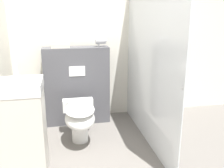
# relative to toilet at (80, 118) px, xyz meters

# --- Properties ---
(wall_back) EXTENTS (8.00, 0.06, 2.50)m
(wall_back) POSITION_rel_toilet_xyz_m (0.43, 0.89, 0.92)
(wall_back) COLOR silver
(wall_back) RESTS_ON ground_plane
(partition_panel) EXTENTS (0.93, 0.26, 1.13)m
(partition_panel) POSITION_rel_toilet_xyz_m (0.02, 0.65, 0.23)
(partition_panel) COLOR #4C4C51
(partition_panel) RESTS_ON ground_plane
(shower_glass) EXTENTS (0.04, 1.87, 2.02)m
(shower_glass) POSITION_rel_toilet_xyz_m (0.85, -0.07, 0.68)
(shower_glass) COLOR silver
(shower_glass) RESTS_ON ground_plane
(toilet) EXTENTS (0.40, 0.66, 0.49)m
(toilet) POSITION_rel_toilet_xyz_m (0.00, 0.00, 0.00)
(toilet) COLOR white
(toilet) RESTS_ON ground_plane
(sink_vanity) EXTENTS (0.49, 0.43, 1.13)m
(sink_vanity) POSITION_rel_toilet_xyz_m (-0.61, -0.54, 0.16)
(sink_vanity) COLOR beige
(sink_vanity) RESTS_ON ground_plane
(hair_drier) EXTENTS (0.17, 0.09, 0.13)m
(hair_drier) POSITION_rel_toilet_xyz_m (0.38, 0.63, 0.88)
(hair_drier) COLOR #B7B7BC
(hair_drier) RESTS_ON partition_panel
(folded_towel) EXTENTS (0.25, 0.13, 0.05)m
(folded_towel) POSITION_rel_toilet_xyz_m (-0.19, 0.64, 0.82)
(folded_towel) COLOR beige
(folded_towel) RESTS_ON partition_panel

